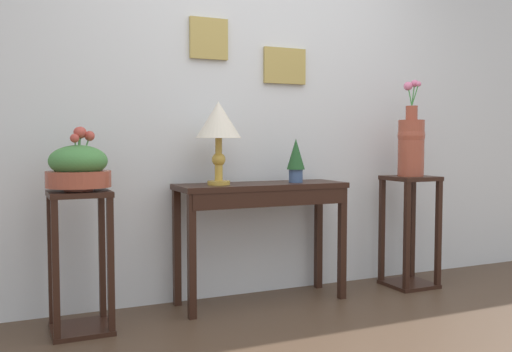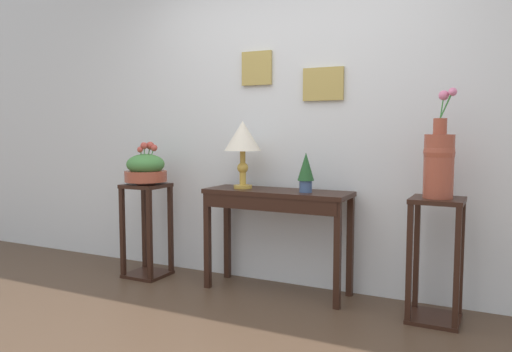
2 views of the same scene
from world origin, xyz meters
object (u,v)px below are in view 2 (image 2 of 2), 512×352
at_px(pedestal_stand_left, 147,230).
at_px(pedestal_stand_right, 436,260).
at_px(planter_bowl_wide_left, 146,169).
at_px(flower_vase_tall_right, 439,159).
at_px(console_table, 276,207).
at_px(table_lamp, 243,139).
at_px(potted_plant_on_console, 306,170).

height_order(pedestal_stand_left, pedestal_stand_right, pedestal_stand_right).
xyz_separation_m(planter_bowl_wide_left, pedestal_stand_right, (2.31, 0.03, -0.52)).
bearing_deg(flower_vase_tall_right, console_table, 177.41).
bearing_deg(flower_vase_tall_right, table_lamp, 177.06).
relative_size(planter_bowl_wide_left, pedestal_stand_right, 0.44).
height_order(pedestal_stand_left, flower_vase_tall_right, flower_vase_tall_right).
distance_m(pedestal_stand_right, flower_vase_tall_right, 0.65).
distance_m(pedestal_stand_left, planter_bowl_wide_left, 0.52).
bearing_deg(potted_plant_on_console, flower_vase_tall_right, -2.89).
distance_m(table_lamp, pedestal_stand_right, 1.64).
bearing_deg(console_table, potted_plant_on_console, -1.44).
bearing_deg(pedestal_stand_right, pedestal_stand_left, -179.14).
distance_m(planter_bowl_wide_left, pedestal_stand_right, 2.37).
bearing_deg(pedestal_stand_right, flower_vase_tall_right, 54.29).
relative_size(potted_plant_on_console, pedestal_stand_right, 0.36).
bearing_deg(potted_plant_on_console, pedestal_stand_left, -176.63).
relative_size(planter_bowl_wide_left, flower_vase_tall_right, 0.51).
height_order(console_table, potted_plant_on_console, potted_plant_on_console).
distance_m(table_lamp, pedestal_stand_left, 1.16).
bearing_deg(console_table, flower_vase_tall_right, -2.59).
relative_size(pedestal_stand_left, pedestal_stand_right, 0.98).
relative_size(table_lamp, flower_vase_tall_right, 0.75).
xyz_separation_m(console_table, potted_plant_on_console, (0.24, -0.01, 0.29)).
distance_m(console_table, potted_plant_on_console, 0.37).
height_order(pedestal_stand_left, planter_bowl_wide_left, planter_bowl_wide_left).
bearing_deg(pedestal_stand_left, potted_plant_on_console, 3.37).
xyz_separation_m(console_table, planter_bowl_wide_left, (-1.16, -0.09, 0.26)).
bearing_deg(table_lamp, pedestal_stand_right, -2.98).
xyz_separation_m(table_lamp, pedestal_stand_left, (-0.86, -0.11, -0.78)).
height_order(table_lamp, pedestal_stand_right, table_lamp).
relative_size(console_table, potted_plant_on_console, 3.83).
height_order(potted_plant_on_console, planter_bowl_wide_left, planter_bowl_wide_left).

